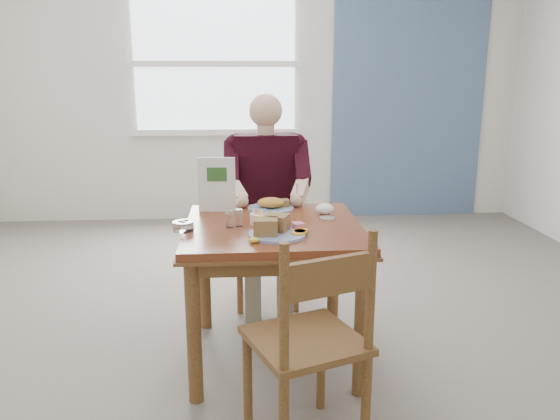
{
  "coord_description": "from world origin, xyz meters",
  "views": [
    {
      "loc": [
        -0.16,
        -2.7,
        1.5
      ],
      "look_at": [
        0.04,
        0.0,
        0.83
      ],
      "focal_mm": 35.0,
      "sensor_mm": 36.0,
      "label": 1
    }
  ],
  "objects": [
    {
      "name": "far_plate",
      "position": [
        0.01,
        0.31,
        0.78
      ],
      "size": [
        0.28,
        0.28,
        0.07
      ],
      "color": "white",
      "rests_on": "table"
    },
    {
      "name": "chair_near",
      "position": [
        0.1,
        -0.77,
        0.48
      ],
      "size": [
        0.54,
        0.54,
        0.95
      ],
      "color": "brown",
      "rests_on": "ground"
    },
    {
      "name": "wall_back",
      "position": [
        0.0,
        3.0,
        1.4
      ],
      "size": [
        5.5,
        0.0,
        5.5
      ],
      "primitive_type": "plane",
      "rotation": [
        1.57,
        0.0,
        0.0
      ],
      "color": "silver",
      "rests_on": "ground"
    },
    {
      "name": "creamer",
      "position": [
        -0.45,
        -0.09,
        0.77
      ],
      "size": [
        0.12,
        0.12,
        0.05
      ],
      "color": "white",
      "rests_on": "table"
    },
    {
      "name": "menu",
      "position": [
        -0.3,
        0.3,
        0.91
      ],
      "size": [
        0.21,
        0.03,
        0.31
      ],
      "color": "white",
      "rests_on": "table"
    },
    {
      "name": "metal_dish",
      "position": [
        0.29,
        0.08,
        0.76
      ],
      "size": [
        0.11,
        0.11,
        0.01
      ],
      "primitive_type": "cylinder",
      "rotation": [
        0.0,
        0.0,
        -0.29
      ],
      "color": "silver",
      "rests_on": "table"
    },
    {
      "name": "diner",
      "position": [
        0.0,
        0.71,
        0.81
      ],
      "size": [
        0.53,
        0.56,
        1.39
      ],
      "color": "gray",
      "rests_on": "chair_far"
    },
    {
      "name": "floor",
      "position": [
        0.0,
        0.0,
        0.0
      ],
      "size": [
        6.0,
        6.0,
        0.0
      ],
      "primitive_type": "plane",
      "color": "#6B5E56",
      "rests_on": "ground"
    },
    {
      "name": "chair_far",
      "position": [
        0.0,
        0.8,
        0.48
      ],
      "size": [
        0.42,
        0.42,
        0.95
      ],
      "color": "brown",
      "rests_on": "ground"
    },
    {
      "name": "caddy",
      "position": [
        -0.07,
        0.02,
        0.78
      ],
      "size": [
        0.12,
        0.12,
        0.08
      ],
      "color": "white",
      "rests_on": "table"
    },
    {
      "name": "shakers",
      "position": [
        -0.2,
        -0.03,
        0.79
      ],
      "size": [
        0.1,
        0.07,
        0.09
      ],
      "color": "white",
      "rests_on": "table"
    },
    {
      "name": "napkin",
      "position": [
        0.29,
        0.18,
        0.78
      ],
      "size": [
        0.12,
        0.11,
        0.06
      ],
      "primitive_type": "ellipsoid",
      "rotation": [
        0.0,
        0.0,
        0.44
      ],
      "color": "white",
      "rests_on": "table"
    },
    {
      "name": "lemon_wedge",
      "position": [
        -0.11,
        -0.31,
        0.76
      ],
      "size": [
        0.05,
        0.04,
        0.03
      ],
      "primitive_type": "ellipsoid",
      "rotation": [
        0.0,
        0.0,
        -0.14
      ],
      "color": "yellow",
      "rests_on": "table"
    },
    {
      "name": "table",
      "position": [
        0.0,
        0.0,
        0.64
      ],
      "size": [
        0.92,
        0.92,
        0.75
      ],
      "color": "maroon",
      "rests_on": "ground"
    },
    {
      "name": "accent_panel",
      "position": [
        1.6,
        2.98,
        1.4
      ],
      "size": [
        1.6,
        0.02,
        2.8
      ],
      "primitive_type": "cube",
      "color": "#4B658C",
      "rests_on": "ground"
    },
    {
      "name": "window",
      "position": [
        -0.4,
        2.97,
        1.6
      ],
      "size": [
        1.72,
        0.04,
        1.42
      ],
      "color": "white",
      "rests_on": "wall_back"
    },
    {
      "name": "near_plate",
      "position": [
        -0.0,
        -0.2,
        0.78
      ],
      "size": [
        0.32,
        0.32,
        0.09
      ],
      "color": "white",
      "rests_on": "table"
    }
  ]
}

